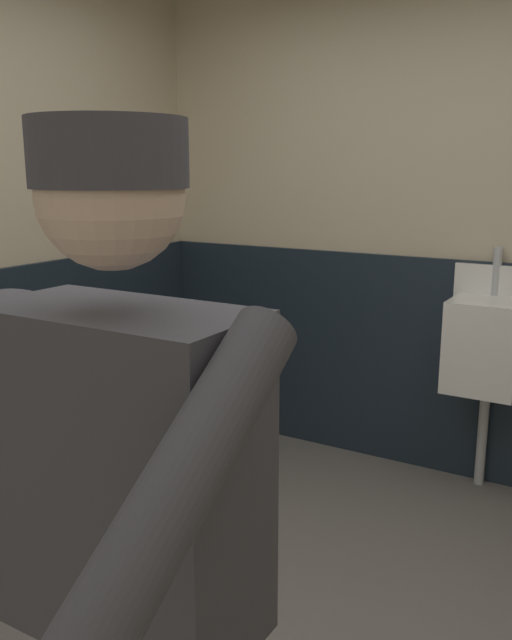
% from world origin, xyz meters
% --- Properties ---
extents(wall_back, '(3.97, 0.12, 2.69)m').
position_xyz_m(wall_back, '(0.00, 1.83, 1.34)').
color(wall_back, beige).
rests_on(wall_back, ground_plane).
extents(wainscot_band_back, '(3.37, 0.03, 1.16)m').
position_xyz_m(wainscot_band_back, '(0.00, 1.76, 0.58)').
color(wainscot_band_back, '#19232D').
rests_on(wainscot_band_back, ground_plane).
extents(urinal_solo, '(0.40, 0.34, 1.24)m').
position_xyz_m(urinal_solo, '(0.28, 1.61, 0.78)').
color(urinal_solo, white).
rests_on(urinal_solo, ground_plane).
extents(person, '(0.68, 0.60, 1.69)m').
position_xyz_m(person, '(0.19, -0.90, 1.00)').
color(person, '#2D3342').
rests_on(person, ground_plane).
extents(trash_bin, '(0.29, 0.29, 0.56)m').
position_xyz_m(trash_bin, '(-1.39, 0.78, 0.28)').
color(trash_bin, '#38383D').
rests_on(trash_bin, ground_plane).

